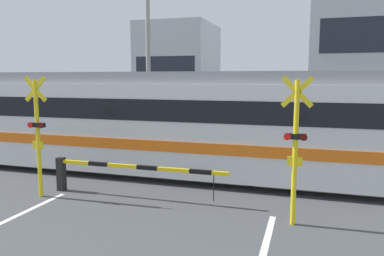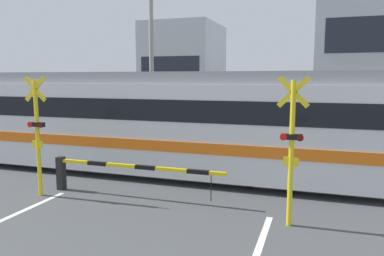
{
  "view_description": "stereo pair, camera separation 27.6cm",
  "coord_description": "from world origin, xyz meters",
  "px_view_note": "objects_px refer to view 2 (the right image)",
  "views": [
    {
      "loc": [
        3.54,
        0.1,
        3.21
      ],
      "look_at": [
        0.0,
        11.49,
        1.6
      ],
      "focal_mm": 35.0,
      "sensor_mm": 36.0,
      "label": 1
    },
    {
      "loc": [
        3.8,
        0.18,
        3.21
      ],
      "look_at": [
        0.0,
        11.49,
        1.6
      ],
      "focal_mm": 35.0,
      "sensor_mm": 36.0,
      "label": 2
    }
  ],
  "objects_px": {
    "commuter_train": "(74,116)",
    "crossing_barrier_near": "(107,170)",
    "crossing_signal_left": "(37,131)",
    "crossing_barrier_far": "(257,141)",
    "pedestrian": "(216,125)",
    "crossing_signal_right": "(292,145)"
  },
  "relations": [
    {
      "from": "crossing_signal_left",
      "to": "pedestrian",
      "type": "distance_m",
      "value": 9.37
    },
    {
      "from": "crossing_signal_left",
      "to": "crossing_signal_right",
      "type": "xyz_separation_m",
      "value": [
        6.63,
        0.0,
        0.0
      ]
    },
    {
      "from": "commuter_train",
      "to": "crossing_signal_left",
      "type": "bearing_deg",
      "value": -69.24
    },
    {
      "from": "crossing_barrier_far",
      "to": "pedestrian",
      "type": "distance_m",
      "value": 3.41
    },
    {
      "from": "crossing_signal_right",
      "to": "pedestrian",
      "type": "bearing_deg",
      "value": 114.4
    },
    {
      "from": "commuter_train",
      "to": "pedestrian",
      "type": "height_order",
      "value": "commuter_train"
    },
    {
      "from": "crossing_barrier_near",
      "to": "pedestrian",
      "type": "height_order",
      "value": "pedestrian"
    },
    {
      "from": "crossing_signal_right",
      "to": "pedestrian",
      "type": "height_order",
      "value": "crossing_signal_right"
    },
    {
      "from": "crossing_barrier_far",
      "to": "pedestrian",
      "type": "bearing_deg",
      "value": 133.62
    },
    {
      "from": "commuter_train",
      "to": "pedestrian",
      "type": "distance_m",
      "value": 6.86
    },
    {
      "from": "crossing_barrier_near",
      "to": "crossing_barrier_far",
      "type": "relative_size",
      "value": 1.0
    },
    {
      "from": "crossing_signal_left",
      "to": "pedestrian",
      "type": "relative_size",
      "value": 1.96
    },
    {
      "from": "crossing_barrier_far",
      "to": "pedestrian",
      "type": "height_order",
      "value": "pedestrian"
    },
    {
      "from": "crossing_barrier_near",
      "to": "crossing_signal_left",
      "type": "distance_m",
      "value": 2.14
    },
    {
      "from": "commuter_train",
      "to": "crossing_signal_left",
      "type": "distance_m",
      "value": 3.59
    },
    {
      "from": "commuter_train",
      "to": "crossing_barrier_near",
      "type": "xyz_separation_m",
      "value": [
        3.0,
        -2.72,
        -1.11
      ]
    },
    {
      "from": "crossing_barrier_near",
      "to": "crossing_signal_left",
      "type": "height_order",
      "value": "crossing_signal_left"
    },
    {
      "from": "crossing_barrier_far",
      "to": "pedestrian",
      "type": "xyz_separation_m",
      "value": [
        -2.35,
        2.46,
        0.25
      ]
    },
    {
      "from": "crossing_barrier_far",
      "to": "commuter_train",
      "type": "bearing_deg",
      "value": -152.89
    },
    {
      "from": "crossing_signal_right",
      "to": "crossing_barrier_near",
      "type": "bearing_deg",
      "value": 172.6
    },
    {
      "from": "commuter_train",
      "to": "crossing_barrier_far",
      "type": "xyz_separation_m",
      "value": [
        6.18,
        3.16,
        -1.11
      ]
    },
    {
      "from": "crossing_signal_right",
      "to": "pedestrian",
      "type": "distance_m",
      "value": 9.9
    }
  ]
}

